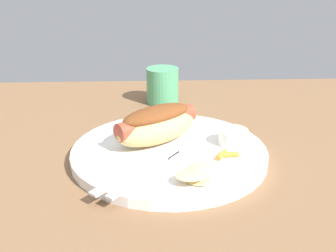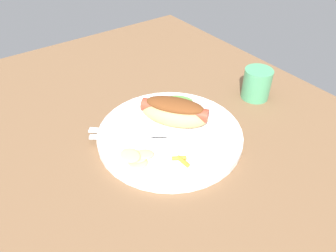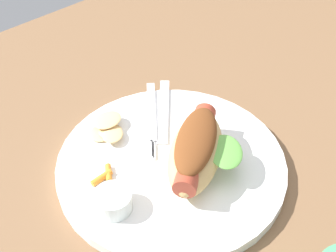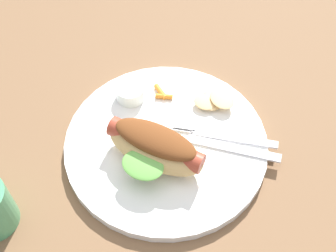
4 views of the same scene
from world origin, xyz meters
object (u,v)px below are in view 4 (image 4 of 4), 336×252
(fork, at_px, (227,137))
(carrot_garnish, at_px, (162,94))
(knife, at_px, (234,149))
(chips_pile, at_px, (214,101))
(hot_dog, at_px, (155,146))
(plate, at_px, (166,144))
(sauce_ramekin, at_px, (130,92))

(fork, xyz_separation_m, carrot_garnish, (0.12, 0.05, 0.00))
(knife, bearing_deg, chips_pile, -58.83)
(hot_dog, distance_m, knife, 0.12)
(plate, xyz_separation_m, hot_dog, (-0.02, 0.03, 0.04))
(hot_dog, relative_size, knife, 1.12)
(sauce_ramekin, relative_size, chips_pile, 0.69)
(hot_dog, height_order, knife, hot_dog)
(hot_dog, height_order, fork, hot_dog)
(sauce_ramekin, xyz_separation_m, chips_pile, (-0.07, -0.11, -0.00))
(hot_dog, relative_size, chips_pile, 2.33)
(sauce_ramekin, bearing_deg, carrot_garnish, -112.91)
(chips_pile, bearing_deg, carrot_garnish, 51.84)
(fork, distance_m, knife, 0.02)
(carrot_garnish, bearing_deg, chips_pile, -128.16)
(plate, bearing_deg, chips_pile, -72.44)
(plate, xyz_separation_m, chips_pile, (0.03, -0.10, 0.02))
(plate, height_order, hot_dog, hot_dog)
(hot_dog, bearing_deg, chips_pile, -104.38)
(sauce_ramekin, bearing_deg, hot_dog, 173.54)
(sauce_ramekin, xyz_separation_m, fork, (-0.14, -0.10, -0.01))
(hot_dog, relative_size, sauce_ramekin, 3.37)
(chips_pile, bearing_deg, plate, 107.56)
(hot_dog, bearing_deg, knife, -145.41)
(plate, distance_m, hot_dog, 0.05)
(hot_dog, xyz_separation_m, knife, (-0.04, -0.11, -0.03))
(hot_dog, height_order, carrot_garnish, hot_dog)
(hot_dog, height_order, sauce_ramekin, hot_dog)
(carrot_garnish, bearing_deg, fork, -156.87)
(fork, relative_size, carrot_garnish, 3.60)
(knife, xyz_separation_m, chips_pile, (0.09, -0.02, 0.01))
(plate, relative_size, knife, 2.18)
(sauce_ramekin, relative_size, carrot_garnish, 1.25)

